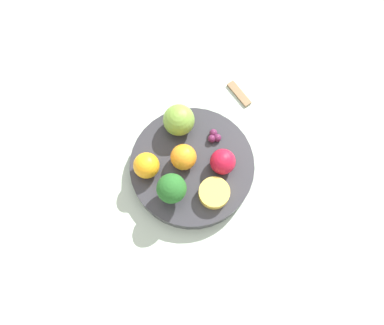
# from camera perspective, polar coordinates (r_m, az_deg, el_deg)

# --- Properties ---
(ground_plane) EXTENTS (6.00, 6.00, 0.00)m
(ground_plane) POSITION_cam_1_polar(r_m,az_deg,el_deg) (0.75, 0.00, -1.52)
(ground_plane) COLOR gray
(table_surface) EXTENTS (1.20, 1.20, 0.02)m
(table_surface) POSITION_cam_1_polar(r_m,az_deg,el_deg) (0.74, 0.00, -1.29)
(table_surface) COLOR #B2C6B2
(table_surface) RESTS_ON ground_plane
(bowl) EXTENTS (0.23, 0.23, 0.03)m
(bowl) POSITION_cam_1_polar(r_m,az_deg,el_deg) (0.71, 0.00, -0.67)
(bowl) COLOR #2D2D33
(bowl) RESTS_ON table_surface
(broccoli) EXTENTS (0.05, 0.05, 0.07)m
(broccoli) POSITION_cam_1_polar(r_m,az_deg,el_deg) (0.64, -3.14, -4.01)
(broccoli) COLOR #99C17A
(broccoli) RESTS_ON bowl
(apple_red) EXTENTS (0.05, 0.05, 0.05)m
(apple_red) POSITION_cam_1_polar(r_m,az_deg,el_deg) (0.68, 4.71, 0.13)
(apple_red) COLOR #B7142D
(apple_red) RESTS_ON bowl
(apple_green) EXTENTS (0.06, 0.06, 0.06)m
(apple_green) POSITION_cam_1_polar(r_m,az_deg,el_deg) (0.70, -2.02, 6.47)
(apple_green) COLOR olive
(apple_green) RESTS_ON bowl
(orange_front) EXTENTS (0.05, 0.05, 0.05)m
(orange_front) POSITION_cam_1_polar(r_m,az_deg,el_deg) (0.68, -6.98, -0.29)
(orange_front) COLOR orange
(orange_front) RESTS_ON bowl
(orange_back) EXTENTS (0.05, 0.05, 0.05)m
(orange_back) POSITION_cam_1_polar(r_m,az_deg,el_deg) (0.68, -1.31, 0.82)
(orange_back) COLOR orange
(orange_back) RESTS_ON bowl
(grape_cluster) EXTENTS (0.03, 0.03, 0.02)m
(grape_cluster) POSITION_cam_1_polar(r_m,az_deg,el_deg) (0.71, 3.40, 3.98)
(grape_cluster) COLOR #5B1E42
(grape_cluster) RESTS_ON bowl
(small_cup) EXTENTS (0.06, 0.06, 0.02)m
(small_cup) POSITION_cam_1_polar(r_m,az_deg,el_deg) (0.67, 3.39, -4.68)
(small_cup) COLOR #F4CC4C
(small_cup) RESTS_ON bowl
(spoon) EXTENTS (0.06, 0.04, 0.01)m
(spoon) POSITION_cam_1_polar(r_m,az_deg,el_deg) (0.80, 7.19, 10.36)
(spoon) COLOR olive
(spoon) RESTS_ON table_surface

